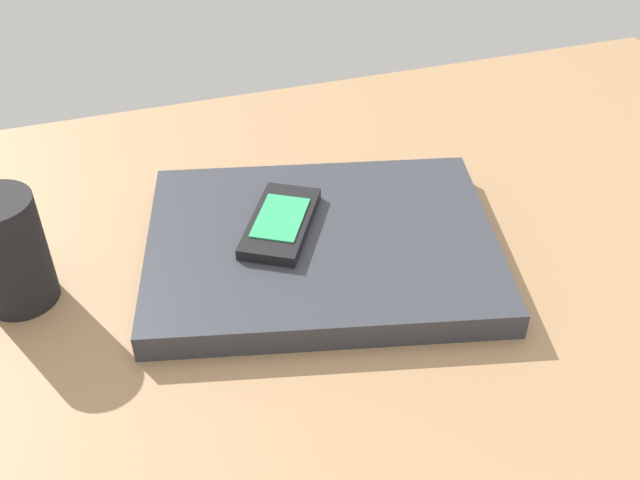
# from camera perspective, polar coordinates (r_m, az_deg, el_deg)

# --- Properties ---
(desk_surface) EXTENTS (1.20, 0.80, 0.03)m
(desk_surface) POSITION_cam_1_polar(r_m,az_deg,el_deg) (0.67, 1.61, -5.22)
(desk_surface) COLOR #9E7751
(desk_surface) RESTS_ON ground
(laptop_closed) EXTENTS (0.37, 0.31, 0.03)m
(laptop_closed) POSITION_cam_1_polar(r_m,az_deg,el_deg) (0.70, 0.00, -0.45)
(laptop_closed) COLOR #33353D
(laptop_closed) RESTS_ON desk_surface
(cell_phone_on_laptop) EXTENTS (0.10, 0.12, 0.01)m
(cell_phone_on_laptop) POSITION_cam_1_polar(r_m,az_deg,el_deg) (0.69, -3.05, 1.36)
(cell_phone_on_laptop) COLOR black
(cell_phone_on_laptop) RESTS_ON laptop_closed
(pen_cup) EXTENTS (0.06, 0.06, 0.11)m
(pen_cup) POSITION_cam_1_polar(r_m,az_deg,el_deg) (0.68, -22.84, -0.84)
(pen_cup) COLOR black
(pen_cup) RESTS_ON desk_surface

